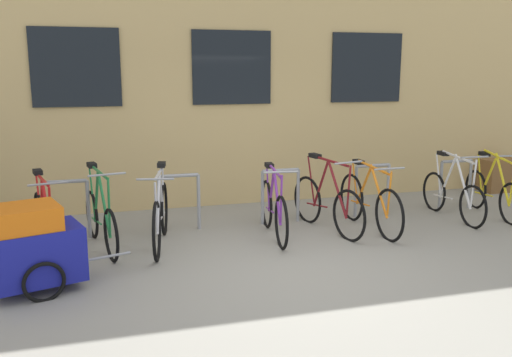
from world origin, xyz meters
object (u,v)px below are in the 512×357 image
(bicycle_red, at_px, (45,223))
(planter_box, at_px, (500,175))
(bike_trailer, at_px, (33,247))
(bicycle_yellow, at_px, (493,192))
(bicycle_purple, at_px, (274,209))
(bicycle_silver, at_px, (161,215))
(bicycle_white, at_px, (453,195))
(bicycle_green, at_px, (101,219))
(bicycle_orange, at_px, (369,202))
(bicycle_maroon, at_px, (327,203))

(bicycle_red, distance_m, planter_box, 8.02)
(bike_trailer, bearing_deg, bicycle_yellow, 10.57)
(bicycle_purple, relative_size, bicycle_silver, 0.94)
(bicycle_white, height_order, planter_box, bicycle_white)
(bicycle_green, height_order, bicycle_purple, bicycle_green)
(bicycle_purple, bearing_deg, planter_box, 17.52)
(bicycle_silver, bearing_deg, bike_trailer, -141.18)
(bicycle_purple, distance_m, bicycle_silver, 1.52)
(bicycle_orange, relative_size, bicycle_yellow, 1.10)
(bicycle_purple, xyz_separation_m, bicycle_white, (2.92, 0.14, -0.01))
(bicycle_orange, relative_size, bicycle_silver, 1.02)
(bicycle_maroon, height_order, planter_box, bicycle_maroon)
(bicycle_orange, relative_size, bicycle_green, 1.07)
(bicycle_yellow, relative_size, bike_trailer, 1.12)
(bicycle_maroon, bearing_deg, bike_trailer, -162.64)
(bicycle_yellow, distance_m, planter_box, 1.97)
(bicycle_silver, distance_m, bicycle_yellow, 5.15)
(bicycle_maroon, distance_m, bicycle_yellow, 2.82)
(bicycle_green, relative_size, bicycle_yellow, 1.03)
(bicycle_purple, height_order, bike_trailer, bicycle_purple)
(bicycle_red, height_order, bicycle_yellow, bicycle_yellow)
(bicycle_white, bearing_deg, bicycle_orange, -173.14)
(bicycle_purple, bearing_deg, bicycle_silver, 178.92)
(bicycle_purple, bearing_deg, bicycle_orange, -1.66)
(bicycle_red, relative_size, bike_trailer, 1.13)
(bicycle_maroon, bearing_deg, bicycle_silver, -179.15)
(bicycle_red, relative_size, planter_box, 2.38)
(bicycle_white, bearing_deg, bicycle_green, 180.00)
(bicycle_silver, distance_m, bike_trailer, 1.81)
(bike_trailer, bearing_deg, bicycle_red, 89.55)
(bicycle_white, bearing_deg, planter_box, 34.89)
(bicycle_maroon, height_order, bicycle_yellow, bicycle_maroon)
(bicycle_white, xyz_separation_m, bicycle_silver, (-4.44, -0.11, 0.03))
(bicycle_green, height_order, bicycle_silver, bicycle_green)
(bicycle_white, bearing_deg, bicycle_silver, -178.57)
(bicycle_silver, relative_size, planter_box, 2.55)
(bicycle_maroon, xyz_separation_m, bicycle_yellow, (2.81, 0.05, -0.03))
(bicycle_maroon, bearing_deg, planter_box, 19.91)
(bicycle_red, xyz_separation_m, bicycle_green, (0.66, 0.05, -0.00))
(bicycle_purple, relative_size, planter_box, 2.40)
(bicycle_orange, distance_m, bicycle_green, 3.69)
(bicycle_purple, bearing_deg, bicycle_green, 176.47)
(bicycle_red, xyz_separation_m, bike_trailer, (-0.01, -1.20, 0.09))
(bicycle_maroon, xyz_separation_m, bicycle_purple, (-0.81, -0.06, -0.01))
(bicycle_purple, relative_size, bike_trailer, 1.14)
(bicycle_green, relative_size, bicycle_silver, 0.95)
(bicycle_orange, bearing_deg, bicycle_red, 178.22)
(bicycle_orange, distance_m, planter_box, 3.90)
(bike_trailer, bearing_deg, bicycle_orange, 13.78)
(bicycle_maroon, bearing_deg, bicycle_white, 2.09)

